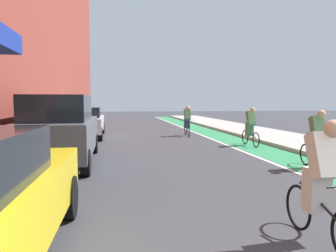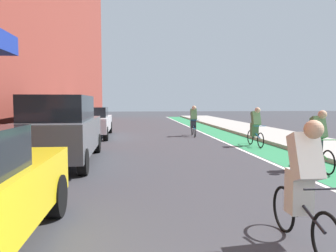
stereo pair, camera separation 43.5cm
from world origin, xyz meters
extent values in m
plane|color=#38383D|center=(0.00, 15.88, 0.00)|extent=(87.48, 87.48, 0.00)
cube|color=#2D8451|center=(3.64, 17.88, 0.00)|extent=(1.60, 39.76, 0.00)
cube|color=white|center=(2.74, 17.88, 0.00)|extent=(0.12, 39.76, 0.00)
cube|color=#A8A59E|center=(6.08, 17.88, 0.07)|extent=(3.27, 39.76, 0.14)
cylinder|color=black|center=(-2.53, 4.72, 0.33)|extent=(0.23, 0.66, 0.66)
cube|color=#595B60|center=(-3.39, 9.38, 0.80)|extent=(1.88, 4.71, 0.95)
cube|color=black|center=(-3.39, 9.15, 1.60)|extent=(1.64, 2.83, 0.75)
cylinder|color=black|center=(-4.25, 11.17, 0.33)|extent=(0.23, 0.66, 0.66)
cylinder|color=black|center=(-2.58, 11.19, 0.33)|extent=(0.23, 0.66, 0.66)
cylinder|color=black|center=(-4.20, 7.58, 0.33)|extent=(0.23, 0.66, 0.66)
cylinder|color=black|center=(-2.54, 7.60, 0.33)|extent=(0.23, 0.66, 0.66)
cube|color=silver|center=(-3.39, 16.48, 0.68)|extent=(1.85, 4.81, 0.70)
cube|color=black|center=(-3.39, 16.24, 1.26)|extent=(1.60, 2.03, 0.55)
cylinder|color=black|center=(-4.23, 18.31, 0.33)|extent=(0.23, 0.66, 0.66)
cylinder|color=black|center=(-2.60, 18.33, 0.33)|extent=(0.23, 0.66, 0.66)
cylinder|color=black|center=(-4.18, 14.62, 0.33)|extent=(0.23, 0.66, 0.66)
cylinder|color=black|center=(-2.55, 14.65, 0.33)|extent=(0.23, 0.66, 0.66)
torus|color=black|center=(0.72, 2.73, 0.32)|extent=(0.05, 0.64, 0.64)
torus|color=black|center=(0.74, 3.78, 0.32)|extent=(0.05, 0.64, 0.64)
cylinder|color=black|center=(0.73, 3.26, 0.54)|extent=(0.06, 0.96, 0.33)
cylinder|color=black|center=(0.73, 3.44, 0.62)|extent=(0.04, 0.12, 0.55)
cylinder|color=black|center=(0.72, 2.81, 0.87)|extent=(0.48, 0.03, 0.02)
cube|color=beige|center=(0.73, 3.36, 0.69)|extent=(0.28, 0.25, 0.56)
cube|color=beige|center=(0.73, 3.23, 1.15)|extent=(0.33, 0.41, 0.60)
sphere|color=tan|center=(0.72, 3.08, 1.49)|extent=(0.22, 0.22, 0.22)
torus|color=black|center=(3.47, 6.98, 0.31)|extent=(0.07, 0.62, 0.62)
torus|color=black|center=(3.53, 8.03, 0.31)|extent=(0.07, 0.62, 0.62)
cylinder|color=#338C3F|center=(3.50, 7.51, 0.53)|extent=(0.09, 0.96, 0.33)
cylinder|color=#338C3F|center=(3.51, 7.69, 0.61)|extent=(0.04, 0.12, 0.55)
cylinder|color=#338C3F|center=(3.47, 7.06, 0.86)|extent=(0.48, 0.05, 0.02)
cube|color=#333842|center=(3.50, 7.61, 0.68)|extent=(0.29, 0.26, 0.56)
cube|color=#4C7247|center=(3.49, 7.48, 1.14)|extent=(0.34, 0.42, 0.60)
sphere|color=tan|center=(3.49, 7.33, 1.48)|extent=(0.22, 0.22, 0.22)
cube|color=beige|center=(3.50, 7.61, 1.16)|extent=(0.27, 0.29, 0.39)
torus|color=black|center=(3.65, 11.64, 0.30)|extent=(0.05, 0.60, 0.60)
torus|color=black|center=(3.63, 12.69, 0.30)|extent=(0.05, 0.60, 0.60)
cylinder|color=#1966A5|center=(3.64, 12.17, 0.52)|extent=(0.06, 0.96, 0.33)
cylinder|color=#1966A5|center=(3.64, 12.35, 0.60)|extent=(0.04, 0.12, 0.55)
cylinder|color=#1966A5|center=(3.65, 11.72, 0.85)|extent=(0.48, 0.03, 0.02)
cube|color=#4C7247|center=(3.64, 12.27, 0.67)|extent=(0.29, 0.25, 0.56)
cube|color=#4C7247|center=(3.64, 12.14, 1.13)|extent=(0.33, 0.41, 0.60)
sphere|color=tan|center=(3.65, 11.99, 1.47)|extent=(0.22, 0.22, 0.22)
torus|color=black|center=(1.84, 15.68, 0.32)|extent=(0.07, 0.64, 0.64)
torus|color=black|center=(1.90, 16.73, 0.32)|extent=(0.07, 0.64, 0.64)
cylinder|color=#1966A5|center=(1.87, 16.21, 0.54)|extent=(0.09, 0.96, 0.33)
cylinder|color=#1966A5|center=(1.88, 16.39, 0.62)|extent=(0.04, 0.12, 0.55)
cylinder|color=#1966A5|center=(1.85, 15.76, 0.87)|extent=(0.48, 0.05, 0.02)
cube|color=#333842|center=(1.88, 16.31, 0.69)|extent=(0.29, 0.25, 0.56)
cube|color=#4C7247|center=(1.87, 16.18, 1.15)|extent=(0.34, 0.42, 0.60)
sphere|color=tan|center=(1.86, 16.03, 1.49)|extent=(0.22, 0.22, 0.22)
camera|label=1|loc=(-1.77, -0.33, 1.80)|focal=34.47mm
camera|label=2|loc=(-1.34, -0.38, 1.80)|focal=34.47mm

